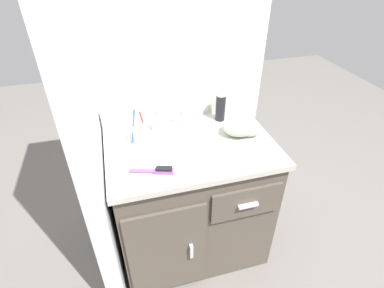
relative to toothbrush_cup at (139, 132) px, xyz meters
name	(u,v)px	position (x,y,z in m)	size (l,w,h in m)	color
ground_plane	(191,242)	(0.24, -0.10, -0.82)	(6.00, 6.00, 0.00)	slate
wall_back	(173,58)	(0.24, 0.25, 0.28)	(1.02, 0.08, 2.20)	silver
wall_left	(78,95)	(-0.23, -0.10, 0.28)	(0.08, 0.66, 2.20)	silver
vanity	(191,198)	(0.24, -0.10, -0.42)	(0.84, 0.60, 0.77)	brown
backsplash	(177,110)	(0.24, 0.19, -0.01)	(0.84, 0.02, 0.09)	beige
sink_faucet	(182,118)	(0.24, 0.08, 0.00)	(0.09, 0.09, 0.14)	silver
toothbrush_cup	(139,132)	(0.00, 0.00, 0.00)	(0.10, 0.08, 0.20)	white
soap_dispenser	(158,122)	(0.11, 0.08, 0.00)	(0.06, 0.07, 0.13)	white
shaving_cream_can	(221,106)	(0.46, 0.10, 0.03)	(0.05, 0.05, 0.17)	black
hairbrush	(158,170)	(0.04, -0.27, -0.04)	(0.20, 0.08, 0.03)	purple
hand_towel	(243,127)	(0.52, -0.08, -0.01)	(0.20, 0.15, 0.09)	#A8BCA3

